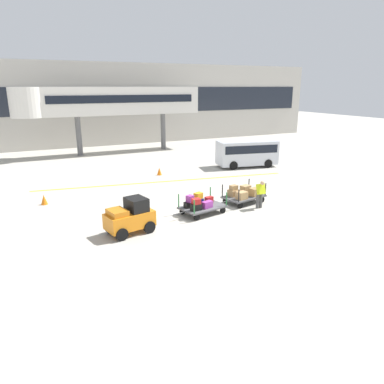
{
  "coord_description": "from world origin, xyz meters",
  "views": [
    {
      "loc": [
        -8.14,
        -15.29,
        6.33
      ],
      "look_at": [
        -0.57,
        0.45,
        1.21
      ],
      "focal_mm": 33.76,
      "sensor_mm": 36.0,
      "label": 1
    }
  ],
  "objects_px": {
    "baggage_tug": "(130,217)",
    "baggage_handler": "(260,193)",
    "shuttle_van": "(247,151)",
    "safety_cone_far": "(44,200)",
    "baggage_cart_lead": "(200,205)",
    "baggage_cart_middle": "(244,194)",
    "safety_cone_near": "(159,171)"
  },
  "relations": [
    {
      "from": "baggage_cart_middle",
      "to": "safety_cone_far",
      "type": "relative_size",
      "value": 5.61
    },
    {
      "from": "shuttle_van",
      "to": "safety_cone_far",
      "type": "bearing_deg",
      "value": -167.56
    },
    {
      "from": "baggage_cart_middle",
      "to": "shuttle_van",
      "type": "distance_m",
      "value": 9.81
    },
    {
      "from": "baggage_tug",
      "to": "safety_cone_near",
      "type": "distance_m",
      "value": 11.05
    },
    {
      "from": "baggage_tug",
      "to": "baggage_handler",
      "type": "height_order",
      "value": "baggage_tug"
    },
    {
      "from": "baggage_cart_lead",
      "to": "baggage_cart_middle",
      "type": "height_order",
      "value": "same"
    },
    {
      "from": "baggage_cart_lead",
      "to": "safety_cone_far",
      "type": "relative_size",
      "value": 5.61
    },
    {
      "from": "baggage_cart_middle",
      "to": "safety_cone_far",
      "type": "bearing_deg",
      "value": 155.98
    },
    {
      "from": "safety_cone_near",
      "to": "safety_cone_far",
      "type": "xyz_separation_m",
      "value": [
        -8.26,
        -3.76,
        0.0
      ]
    },
    {
      "from": "baggage_handler",
      "to": "shuttle_van",
      "type": "distance_m",
      "value": 10.68
    },
    {
      "from": "baggage_handler",
      "to": "safety_cone_near",
      "type": "bearing_deg",
      "value": 102.84
    },
    {
      "from": "baggage_cart_lead",
      "to": "baggage_handler",
      "type": "distance_m",
      "value": 3.38
    },
    {
      "from": "shuttle_van",
      "to": "safety_cone_near",
      "type": "xyz_separation_m",
      "value": [
        -7.53,
        0.28,
        -0.96
      ]
    },
    {
      "from": "shuttle_van",
      "to": "safety_cone_far",
      "type": "relative_size",
      "value": 9.23
    },
    {
      "from": "baggage_cart_middle",
      "to": "shuttle_van",
      "type": "xyz_separation_m",
      "value": [
        5.61,
        8.02,
        0.72
      ]
    },
    {
      "from": "shuttle_van",
      "to": "safety_cone_far",
      "type": "height_order",
      "value": "shuttle_van"
    },
    {
      "from": "safety_cone_near",
      "to": "baggage_cart_lead",
      "type": "bearing_deg",
      "value": -97.29
    },
    {
      "from": "baggage_tug",
      "to": "safety_cone_far",
      "type": "xyz_separation_m",
      "value": [
        -3.19,
        6.03,
        -0.48
      ]
    },
    {
      "from": "safety_cone_near",
      "to": "safety_cone_far",
      "type": "distance_m",
      "value": 9.08
    },
    {
      "from": "baggage_cart_lead",
      "to": "safety_cone_far",
      "type": "bearing_deg",
      "value": 144.02
    },
    {
      "from": "baggage_tug",
      "to": "baggage_handler",
      "type": "relative_size",
      "value": 1.46
    },
    {
      "from": "baggage_tug",
      "to": "baggage_handler",
      "type": "bearing_deg",
      "value": 2.25
    },
    {
      "from": "baggage_tug",
      "to": "baggage_cart_middle",
      "type": "xyz_separation_m",
      "value": [
        7.0,
        1.5,
        -0.24
      ]
    },
    {
      "from": "baggage_handler",
      "to": "safety_cone_far",
      "type": "distance_m",
      "value": 11.92
    },
    {
      "from": "baggage_cart_middle",
      "to": "safety_cone_far",
      "type": "distance_m",
      "value": 11.15
    },
    {
      "from": "baggage_handler",
      "to": "safety_cone_far",
      "type": "bearing_deg",
      "value": 151.14
    },
    {
      "from": "baggage_handler",
      "to": "safety_cone_far",
      "type": "xyz_separation_m",
      "value": [
        -10.43,
        5.75,
        -0.59
      ]
    },
    {
      "from": "baggage_cart_middle",
      "to": "shuttle_van",
      "type": "height_order",
      "value": "shuttle_van"
    },
    {
      "from": "safety_cone_near",
      "to": "shuttle_van",
      "type": "bearing_deg",
      "value": -2.14
    },
    {
      "from": "baggage_cart_lead",
      "to": "baggage_cart_middle",
      "type": "distance_m",
      "value": 3.13
    },
    {
      "from": "baggage_cart_lead",
      "to": "baggage_handler",
      "type": "relative_size",
      "value": 1.97
    },
    {
      "from": "safety_cone_far",
      "to": "baggage_cart_middle",
      "type": "bearing_deg",
      "value": -24.02
    }
  ]
}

